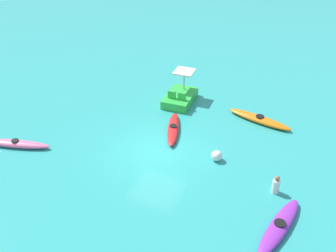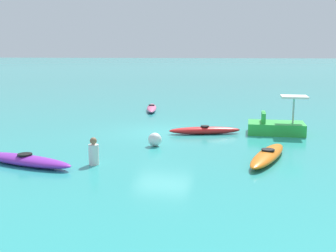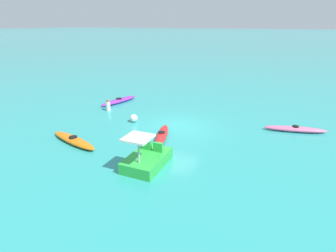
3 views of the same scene
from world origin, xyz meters
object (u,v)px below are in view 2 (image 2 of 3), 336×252
at_px(pedal_boat_green, 276,126).
at_px(buoy_white, 155,140).
at_px(person_near_shore, 94,153).
at_px(kayak_pink, 152,108).
at_px(kayak_purple, 25,160).
at_px(kayak_orange, 268,155).
at_px(kayak_red, 205,130).

xyz_separation_m(pedal_boat_green, buoy_white, (3.66, -4.52, -0.08)).
bearing_deg(pedal_boat_green, person_near_shore, -40.58).
height_order(kayak_pink, buoy_white, buoy_white).
height_order(pedal_boat_green, buoy_white, pedal_boat_green).
distance_m(kayak_purple, pedal_boat_green, 10.61).
xyz_separation_m(pedal_boat_green, person_near_shore, (6.65, -5.69, 0.05)).
bearing_deg(pedal_boat_green, kayak_purple, -47.16).
xyz_separation_m(buoy_white, person_near_shore, (2.99, -1.17, 0.13)).
bearing_deg(kayak_orange, kayak_pink, -146.47).
xyz_separation_m(kayak_purple, buoy_white, (-3.55, 3.26, 0.09)).
height_order(kayak_purple, person_near_shore, person_near_shore).
xyz_separation_m(kayak_orange, kayak_red, (-3.92, -2.69, -0.00)).
relative_size(kayak_red, person_near_shore, 3.58).
bearing_deg(person_near_shore, kayak_orange, 109.46).
bearing_deg(pedal_boat_green, kayak_orange, -4.18).
bearing_deg(pedal_boat_green, buoy_white, -51.02).
height_order(pedal_boat_green, person_near_shore, pedal_boat_green).
height_order(kayak_pink, kayak_red, same).
bearing_deg(kayak_purple, buoy_white, 137.50).
relative_size(pedal_boat_green, buoy_white, 4.89).
bearing_deg(person_near_shore, buoy_white, 158.59).
bearing_deg(kayak_pink, kayak_purple, -1.90).
distance_m(kayak_orange, pedal_boat_green, 4.77).
height_order(kayak_orange, buoy_white, buoy_white).
distance_m(kayak_orange, kayak_pink, 12.67).
bearing_deg(buoy_white, kayak_red, 152.34).
xyz_separation_m(kayak_purple, person_near_shore, (-0.56, 2.08, 0.22)).
relative_size(kayak_purple, kayak_red, 1.16).
height_order(kayak_orange, person_near_shore, person_near_shore).
height_order(kayak_orange, pedal_boat_green, pedal_boat_green).
distance_m(kayak_orange, person_near_shore, 5.67).
bearing_deg(buoy_white, kayak_purple, -42.50).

